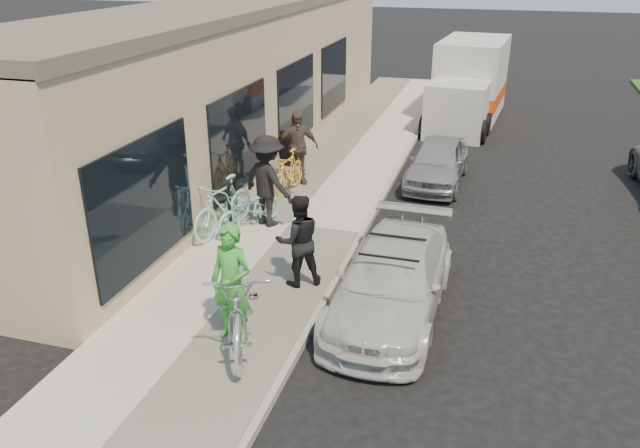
# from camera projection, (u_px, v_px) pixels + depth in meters

# --- Properties ---
(ground) EXTENTS (120.00, 120.00, 0.00)m
(ground) POSITION_uv_depth(u_px,v_px,m) (346.00, 318.00, 10.10)
(ground) COLOR black
(ground) RESTS_ON ground
(sidewalk) EXTENTS (3.00, 34.00, 0.15)m
(sidewalk) POSITION_uv_depth(u_px,v_px,m) (290.00, 227.00, 13.22)
(sidewalk) COLOR beige
(sidewalk) RESTS_ON ground
(curb) EXTENTS (0.12, 34.00, 0.13)m
(curb) POSITION_uv_depth(u_px,v_px,m) (361.00, 236.00, 12.82)
(curb) COLOR #9B978E
(curb) RESTS_ON ground
(storefront) EXTENTS (3.60, 20.00, 4.22)m
(storefront) POSITION_uv_depth(u_px,v_px,m) (237.00, 79.00, 17.61)
(storefront) COLOR tan
(storefront) RESTS_ON ground
(bike_rack) EXTENTS (0.21, 0.69, 0.98)m
(bike_rack) POSITION_uv_depth(u_px,v_px,m) (232.00, 198.00, 12.92)
(bike_rack) COLOR black
(bike_rack) RESTS_ON sidewalk
(sandwich_board) EXTENTS (0.64, 0.64, 0.87)m
(sandwich_board) POSITION_uv_depth(u_px,v_px,m) (287.00, 150.00, 16.58)
(sandwich_board) COLOR black
(sandwich_board) RESTS_ON sidewalk
(sedan_white) EXTENTS (1.74, 4.09, 1.22)m
(sedan_white) POSITION_uv_depth(u_px,v_px,m) (392.00, 280.00, 10.04)
(sedan_white) COLOR silver
(sedan_white) RESTS_ON ground
(sedan_silver) EXTENTS (1.45, 3.37, 1.13)m
(sedan_silver) POSITION_uv_depth(u_px,v_px,m) (438.00, 162.00, 15.72)
(sedan_silver) COLOR #A4A4A9
(sedan_silver) RESTS_ON ground
(moving_truck) EXTENTS (2.49, 5.64, 2.70)m
(moving_truck) POSITION_uv_depth(u_px,v_px,m) (468.00, 86.00, 21.31)
(moving_truck) COLOR beige
(moving_truck) RESTS_ON ground
(tandem_bike) EXTENTS (1.79, 2.68, 1.33)m
(tandem_bike) POSITION_uv_depth(u_px,v_px,m) (239.00, 298.00, 9.07)
(tandem_bike) COLOR silver
(tandem_bike) RESTS_ON sidewalk
(woman_rider) EXTENTS (0.74, 0.56, 1.83)m
(woman_rider) POSITION_uv_depth(u_px,v_px,m) (232.00, 284.00, 8.96)
(woman_rider) COLOR green
(woman_rider) RESTS_ON sidewalk
(man_standing) EXTENTS (1.00, 0.94, 1.63)m
(man_standing) POSITION_uv_depth(u_px,v_px,m) (298.00, 240.00, 10.52)
(man_standing) COLOR black
(man_standing) RESTS_ON sidewalk
(cruiser_bike_a) EXTENTS (0.92, 1.98, 1.15)m
(cruiser_bike_a) POSITION_uv_depth(u_px,v_px,m) (223.00, 206.00, 12.59)
(cruiser_bike_a) COLOR #96E0D5
(cruiser_bike_a) RESTS_ON sidewalk
(cruiser_bike_b) EXTENTS (1.23, 1.81, 0.90)m
(cruiser_bike_b) POSITION_uv_depth(u_px,v_px,m) (250.00, 209.00, 12.75)
(cruiser_bike_b) COLOR #96E0D5
(cruiser_bike_b) RESTS_ON sidewalk
(cruiser_bike_c) EXTENTS (0.63, 1.71, 1.01)m
(cruiser_bike_c) POSITION_uv_depth(u_px,v_px,m) (288.00, 172.00, 14.71)
(cruiser_bike_c) COLOR gold
(cruiser_bike_c) RESTS_ON sidewalk
(bystander_a) EXTENTS (1.43, 1.17, 1.93)m
(bystander_a) POSITION_uv_depth(u_px,v_px,m) (268.00, 181.00, 12.81)
(bystander_a) COLOR black
(bystander_a) RESTS_ON sidewalk
(bystander_b) EXTENTS (1.15, 0.91, 1.82)m
(bystander_b) POSITION_uv_depth(u_px,v_px,m) (297.00, 147.00, 15.17)
(bystander_b) COLOR brown
(bystander_b) RESTS_ON sidewalk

